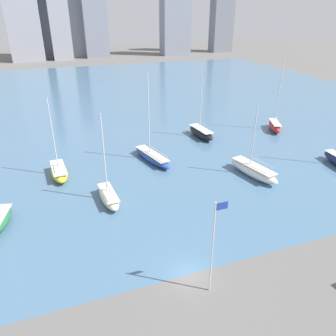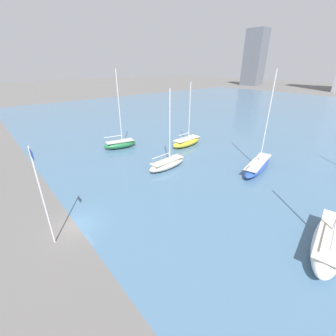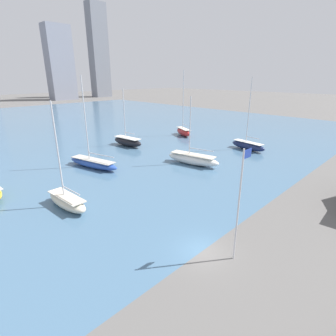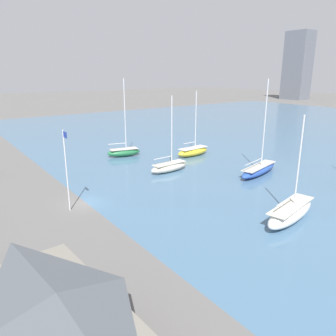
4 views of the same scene
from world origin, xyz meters
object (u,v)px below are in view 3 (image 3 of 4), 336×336
Objects in this scene: sailboat_red at (183,131)px; sailboat_cream at (67,201)px; flag_pole at (239,202)px; sailboat_white at (193,159)px; sailboat_blue at (93,163)px; sailboat_navy at (248,145)px; sailboat_black at (128,141)px.

sailboat_red reaches higher than sailboat_cream.
sailboat_white reaches higher than flag_pole.
sailboat_cream is at bearing -145.31° from sailboat_blue.
sailboat_navy is at bearing -68.76° from sailboat_red.
sailboat_white is (17.21, 18.97, -4.38)m from flag_pole.
sailboat_red is 17.14m from sailboat_black.
sailboat_navy is 39.14m from sailboat_cream.
sailboat_cream is (-9.78, -10.95, 0.04)m from sailboat_blue.
sailboat_blue is at bearing 44.73° from sailboat_cream.
flag_pole is at bearing -143.45° from sailboat_white.
sailboat_navy is 19.25m from sailboat_red.
sailboat_black is (13.17, 7.76, 0.21)m from sailboat_blue.
sailboat_cream is at bearing 107.28° from flag_pole.
sailboat_cream is at bearing -132.94° from sailboat_red.
sailboat_white is at bearing -94.69° from sailboat_black.
sailboat_blue is 30.84m from sailboat_red.
sailboat_cream is 1.06× the size of sailboat_white.
sailboat_black reaches higher than sailboat_cream.
sailboat_white is 0.94× the size of sailboat_black.
sailboat_red is (34.05, 36.19, -4.27)m from flag_pole.
sailboat_black is (16.99, 37.86, -4.34)m from flag_pole.
sailboat_blue is at bearing 129.03° from sailboat_white.
sailboat_red is at bearing -10.97° from sailboat_black.
sailboat_cream is (-5.96, 19.16, -4.51)m from flag_pole.
flag_pole is 0.79× the size of sailboat_cream.
sailboat_black is at bearing 79.45° from sailboat_white.
sailboat_white is at bearing -53.28° from sailboat_blue.
sailboat_blue is 1.21× the size of sailboat_cream.
flag_pole is at bearing -76.23° from sailboat_cream.
sailboat_blue is 1.28× the size of sailboat_white.
flag_pole is 0.84× the size of sailboat_white.
sailboat_red is 43.48m from sailboat_cream.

